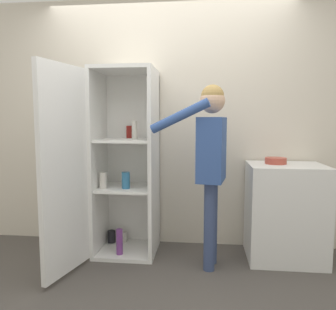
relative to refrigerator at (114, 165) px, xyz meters
name	(u,v)px	position (x,y,z in m)	size (l,w,h in m)	color
ground_plane	(156,286)	(0.48, -0.57, -0.89)	(12.00, 12.00, 0.00)	#4C4742
wall_back	(169,124)	(0.48, 0.41, 0.39)	(7.00, 0.06, 2.55)	beige
refrigerator	(114,165)	(0.00, 0.00, 0.00)	(0.77, 1.12, 1.80)	white
person	(211,151)	(0.91, -0.16, 0.15)	(0.66, 0.50, 1.62)	#384770
counter	(285,212)	(1.62, 0.09, -0.44)	(0.69, 0.55, 0.90)	white
bowl	(276,161)	(1.52, 0.13, 0.04)	(0.20, 0.20, 0.06)	#B24738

